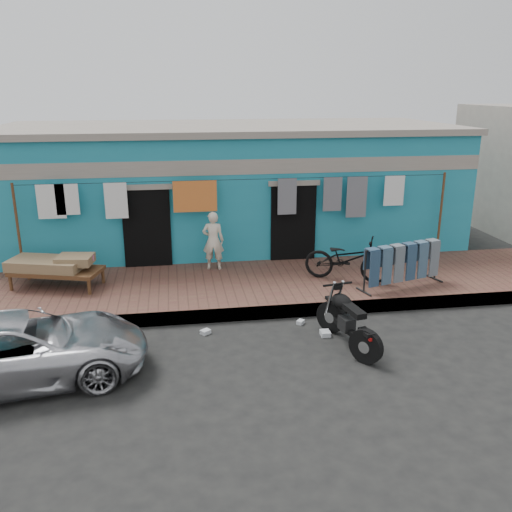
{
  "coord_description": "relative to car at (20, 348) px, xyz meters",
  "views": [
    {
      "loc": [
        -1.56,
        -8.06,
        4.32
      ],
      "look_at": [
        0.0,
        2.0,
        1.15
      ],
      "focal_mm": 38.0,
      "sensor_mm": 36.0,
      "label": 1
    }
  ],
  "objects": [
    {
      "name": "motorcycle",
      "position": [
        5.29,
        0.34,
        -0.04
      ],
      "size": [
        1.1,
        1.77,
        1.02
      ],
      "primitive_type": null,
      "rotation": [
        0.0,
        0.0,
        0.18
      ],
      "color": "black",
      "rests_on": "ground"
    },
    {
      "name": "ground",
      "position": [
        3.96,
        0.18,
        -0.55
      ],
      "size": [
        80.0,
        80.0,
        0.0
      ],
      "primitive_type": "plane",
      "color": "black",
      "rests_on": "ground"
    },
    {
      "name": "curb",
      "position": [
        3.96,
        1.73,
        -0.42
      ],
      "size": [
        28.0,
        0.1,
        0.25
      ],
      "primitive_type": "cube",
      "color": "gray",
      "rests_on": "ground"
    },
    {
      "name": "litter_c",
      "position": [
        5.03,
        0.82,
        -0.5
      ],
      "size": [
        0.18,
        0.22,
        0.08
      ],
      "primitive_type": "cube",
      "rotation": [
        0.0,
        0.0,
        1.54
      ],
      "color": "silver",
      "rests_on": "ground"
    },
    {
      "name": "clothesline",
      "position": [
        3.68,
        4.43,
        1.26
      ],
      "size": [
        10.06,
        0.06,
        2.1
      ],
      "color": "brown",
      "rests_on": "sidewalk"
    },
    {
      "name": "building",
      "position": [
        3.96,
        7.17,
        1.14
      ],
      "size": [
        12.2,
        5.2,
        3.36
      ],
      "color": "teal",
      "rests_on": "ground"
    },
    {
      "name": "charpoy",
      "position": [
        -0.12,
        3.52,
        0.03
      ],
      "size": [
        2.46,
        2.0,
        0.66
      ],
      "primitive_type": null,
      "rotation": [
        0.0,
        0.0,
        -0.29
      ],
      "color": "brown",
      "rests_on": "sidewalk"
    },
    {
      "name": "litter_a",
      "position": [
        2.88,
        1.23,
        -0.51
      ],
      "size": [
        0.21,
        0.2,
        0.07
      ],
      "primitive_type": "cube",
      "rotation": [
        0.0,
        0.0,
        0.64
      ],
      "color": "silver",
      "rests_on": "ground"
    },
    {
      "name": "sidewalk",
      "position": [
        3.96,
        3.18,
        -0.42
      ],
      "size": [
        28.0,
        3.0,
        0.25
      ],
      "primitive_type": "cube",
      "color": "brown",
      "rests_on": "ground"
    },
    {
      "name": "bicycle",
      "position": [
        6.1,
        2.97,
        0.3
      ],
      "size": [
        1.94,
        1.41,
        1.19
      ],
      "primitive_type": "imported",
      "rotation": [
        0.0,
        0.0,
        1.11
      ],
      "color": "black",
      "rests_on": "sidewalk"
    },
    {
      "name": "car",
      "position": [
        0.0,
        0.0,
        0.0
      ],
      "size": [
        4.12,
        2.39,
        1.09
      ],
      "primitive_type": "imported",
      "rotation": [
        0.0,
        0.0,
        1.74
      ],
      "color": "silver",
      "rests_on": "ground"
    },
    {
      "name": "litter_b",
      "position": [
        4.7,
        1.38,
        -0.51
      ],
      "size": [
        0.18,
        0.19,
        0.07
      ],
      "primitive_type": "cube",
      "rotation": [
        0.0,
        0.0,
        0.89
      ],
      "color": "silver",
      "rests_on": "ground"
    },
    {
      "name": "seated_person",
      "position": [
        3.27,
        4.2,
        0.39
      ],
      "size": [
        0.54,
        0.4,
        1.37
      ],
      "primitive_type": "imported",
      "rotation": [
        0.0,
        0.0,
        2.99
      ],
      "color": "beige",
      "rests_on": "sidewalk"
    },
    {
      "name": "jeans_rack",
      "position": [
        7.14,
        2.43,
        0.19
      ],
      "size": [
        2.22,
        1.49,
        0.96
      ],
      "primitive_type": null,
      "rotation": [
        0.0,
        0.0,
        0.29
      ],
      "color": "black",
      "rests_on": "sidewalk"
    }
  ]
}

